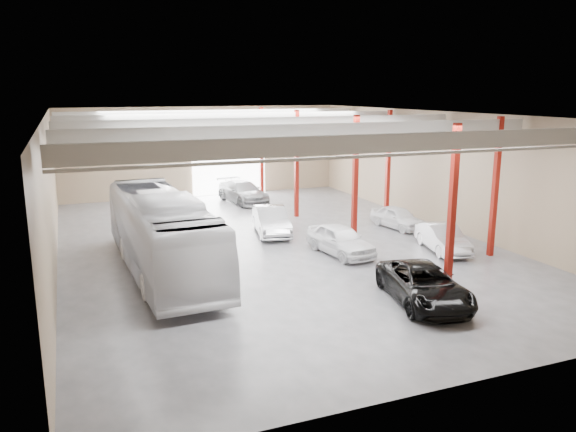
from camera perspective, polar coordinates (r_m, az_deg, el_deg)
depot_shell at (r=30.19m, az=-1.54°, el=6.49°), size 22.12×32.12×7.06m
coach_bus at (r=26.32m, az=-12.71°, el=-1.70°), size 3.54×13.24×3.66m
black_sedan at (r=22.85m, az=13.67°, el=-6.80°), size 3.52×5.75×1.49m
car_row_a at (r=28.76m, az=5.35°, el=-2.41°), size 2.32×4.68×1.53m
car_row_b at (r=32.66m, az=-1.71°, el=-0.48°), size 2.59×5.09×1.60m
car_row_c at (r=42.17m, az=-4.61°, el=2.48°), size 3.08×5.81×1.60m
car_right_near at (r=30.29m, az=15.44°, el=-2.17°), size 2.43×4.51×1.41m
car_right_far at (r=34.76m, az=11.09°, el=-0.14°), size 2.12×4.08×1.32m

